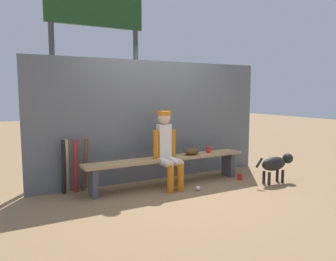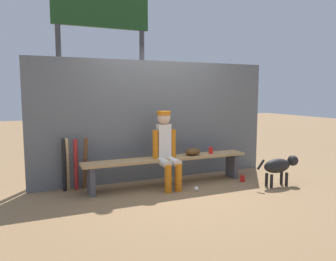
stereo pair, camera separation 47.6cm
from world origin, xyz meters
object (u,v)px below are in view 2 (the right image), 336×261
(dugout_bench, at_px, (168,163))
(cup_on_bench, at_px, (211,150))
(scoreboard, at_px, (105,29))
(bat_wood_dark, at_px, (85,163))
(bat_wood_natural, at_px, (67,164))
(baseball, at_px, (196,189))
(dog, at_px, (280,166))
(bat_aluminum_black, at_px, (64,165))
(cup_on_ground, at_px, (242,179))
(baseball_glove, at_px, (193,152))
(player_seated, at_px, (166,146))
(bat_aluminum_red, at_px, (76,165))

(dugout_bench, height_order, cup_on_bench, cup_on_bench)
(dugout_bench, bearing_deg, scoreboard, 114.45)
(bat_wood_dark, height_order, bat_wood_natural, bat_wood_dark)
(baseball, xyz_separation_m, dog, (1.43, -0.28, 0.30))
(dugout_bench, xyz_separation_m, dog, (1.70, -0.77, -0.04))
(bat_wood_dark, bearing_deg, bat_aluminum_black, 177.47)
(bat_aluminum_black, xyz_separation_m, cup_on_ground, (2.91, -0.65, -0.37))
(dugout_bench, distance_m, bat_wood_natural, 1.63)
(baseball_glove, relative_size, baseball, 3.78)
(player_seated, bearing_deg, bat_aluminum_red, 162.67)
(baseball, bearing_deg, bat_wood_dark, 153.27)
(dugout_bench, distance_m, baseball, 0.66)
(baseball_glove, xyz_separation_m, baseball, (-0.20, -0.50, -0.50))
(baseball_glove, xyz_separation_m, bat_aluminum_red, (-1.92, 0.32, -0.12))
(player_seated, distance_m, bat_aluminum_black, 1.64)
(bat_aluminum_red, distance_m, cup_on_ground, 2.83)
(baseball_glove, distance_m, dog, 1.47)
(cup_on_bench, bearing_deg, bat_aluminum_red, 172.17)
(scoreboard, bearing_deg, baseball, -64.45)
(baseball, distance_m, scoreboard, 3.50)
(bat_aluminum_black, bearing_deg, baseball, -23.09)
(player_seated, xyz_separation_m, cup_on_bench, (0.91, 0.12, -0.15))
(bat_wood_dark, height_order, cup_on_ground, bat_wood_dark)
(bat_wood_natural, xyz_separation_m, baseball, (1.85, -0.87, -0.39))
(baseball_glove, xyz_separation_m, cup_on_bench, (0.36, 0.01, -0.01))
(cup_on_bench, bearing_deg, cup_on_ground, -37.78)
(player_seated, bearing_deg, bat_aluminum_black, 164.79)
(bat_aluminum_red, distance_m, cup_on_bench, 2.31)
(baseball, bearing_deg, bat_aluminum_red, 154.62)
(bat_wood_dark, relative_size, bat_aluminum_red, 1.04)
(bat_wood_natural, distance_m, cup_on_bench, 2.45)
(baseball_glove, bearing_deg, dog, -32.16)
(scoreboard, bearing_deg, bat_wood_natural, -129.10)
(dog, bearing_deg, scoreboard, 136.44)
(bat_wood_natural, distance_m, dog, 3.48)
(player_seated, distance_m, baseball_glove, 0.57)
(baseball_glove, distance_m, bat_aluminum_black, 2.13)
(baseball, bearing_deg, scoreboard, 115.55)
(dugout_bench, relative_size, bat_wood_natural, 3.34)
(player_seated, xyz_separation_m, bat_aluminum_black, (-1.56, 0.42, -0.26))
(dog, bearing_deg, bat_aluminum_red, 160.85)
(bat_aluminum_red, height_order, cup_on_bench, bat_aluminum_red)
(baseball, relative_size, cup_on_ground, 0.67)
(bat_aluminum_red, bearing_deg, dugout_bench, -12.47)
(bat_aluminum_red, relative_size, cup_on_ground, 7.51)
(dugout_bench, height_order, scoreboard, scoreboard)
(cup_on_ground, distance_m, scoreboard, 3.80)
(dugout_bench, xyz_separation_m, bat_wood_dark, (-1.31, 0.30, 0.05))
(bat_aluminum_black, distance_m, cup_on_bench, 2.49)
(player_seated, distance_m, cup_on_bench, 0.93)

